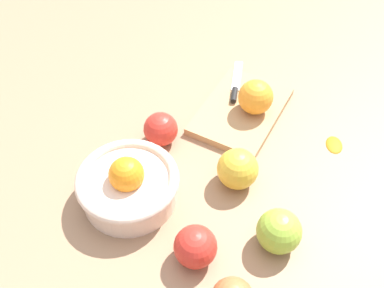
{
  "coord_description": "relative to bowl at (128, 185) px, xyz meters",
  "views": [
    {
      "loc": [
        -0.53,
        -0.31,
        0.75
      ],
      "look_at": [
        -0.03,
        0.05,
        0.04
      ],
      "focal_mm": 42.22,
      "sensor_mm": 36.0,
      "label": 1
    }
  ],
  "objects": [
    {
      "name": "ground_plane",
      "position": [
        0.19,
        -0.09,
        -0.04
      ],
      "size": [
        2.4,
        2.4,
        0.0
      ],
      "primitive_type": "plane",
      "color": "#997556"
    },
    {
      "name": "bowl",
      "position": [
        0.0,
        0.0,
        0.0
      ],
      "size": [
        0.2,
        0.2,
        0.11
      ],
      "color": "beige",
      "rests_on": "ground_plane"
    },
    {
      "name": "cutting_board",
      "position": [
        0.33,
        -0.05,
        -0.03
      ],
      "size": [
        0.27,
        0.2,
        0.02
      ],
      "primitive_type": "cube",
      "rotation": [
        0.0,
        0.0,
        0.14
      ],
      "color": "tan",
      "rests_on": "ground_plane"
    },
    {
      "name": "orange_on_board",
      "position": [
        0.34,
        -0.08,
        0.02
      ],
      "size": [
        0.08,
        0.08,
        0.08
      ],
      "primitive_type": "sphere",
      "color": "orange",
      "rests_on": "cutting_board"
    },
    {
      "name": "knife",
      "position": [
        0.38,
        -0.0,
        -0.02
      ],
      "size": [
        0.15,
        0.09,
        0.01
      ],
      "color": "silver",
      "rests_on": "cutting_board"
    },
    {
      "name": "apple_front_left",
      "position": [
        0.16,
        -0.15,
        -0.0
      ],
      "size": [
        0.08,
        0.08,
        0.08
      ],
      "primitive_type": "sphere",
      "color": "gold",
      "rests_on": "ground_plane"
    },
    {
      "name": "apple_front_left_3",
      "position": [
        0.08,
        -0.28,
        -0.0
      ],
      "size": [
        0.08,
        0.08,
        0.08
      ],
      "primitive_type": "sphere",
      "color": "#8EB738",
      "rests_on": "ground_plane"
    },
    {
      "name": "apple_front_left_4",
      "position": [
        -0.03,
        -0.18,
        -0.0
      ],
      "size": [
        0.08,
        0.08,
        0.08
      ],
      "primitive_type": "sphere",
      "color": "red",
      "rests_on": "ground_plane"
    },
    {
      "name": "apple_back_left",
      "position": [
        0.15,
        0.05,
        -0.0
      ],
      "size": [
        0.07,
        0.07,
        0.07
      ],
      "primitive_type": "sphere",
      "color": "red",
      "rests_on": "ground_plane"
    },
    {
      "name": "citrus_peel",
      "position": [
        0.37,
        -0.27,
        -0.04
      ],
      "size": [
        0.06,
        0.06,
        0.01
      ],
      "primitive_type": "ellipsoid",
      "rotation": [
        0.0,
        0.0,
        3.66
      ],
      "color": "orange",
      "rests_on": "ground_plane"
    }
  ]
}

